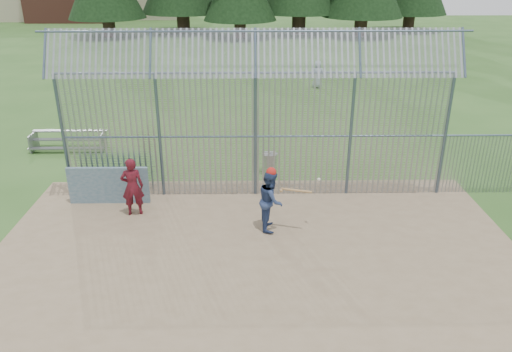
{
  "coord_description": "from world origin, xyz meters",
  "views": [
    {
      "loc": [
        -0.2,
        -11.33,
        7.11
      ],
      "look_at": [
        0.0,
        2.0,
        1.3
      ],
      "focal_mm": 35.0,
      "sensor_mm": 36.0,
      "label": 1
    }
  ],
  "objects_px": {
    "dugout_wall": "(109,185)",
    "batter": "(271,200)",
    "bleacher": "(68,140)",
    "onlooker": "(132,187)",
    "trash_can": "(270,163)"
  },
  "relations": [
    {
      "from": "trash_can",
      "to": "bleacher",
      "type": "relative_size",
      "value": 0.27
    },
    {
      "from": "batter",
      "to": "dugout_wall",
      "type": "bearing_deg",
      "value": 74.26
    },
    {
      "from": "bleacher",
      "to": "trash_can",
      "type": "bearing_deg",
      "value": -17.11
    },
    {
      "from": "batter",
      "to": "trash_can",
      "type": "bearing_deg",
      "value": 0.93
    },
    {
      "from": "dugout_wall",
      "to": "batter",
      "type": "height_order",
      "value": "batter"
    },
    {
      "from": "batter",
      "to": "bleacher",
      "type": "height_order",
      "value": "batter"
    },
    {
      "from": "batter",
      "to": "bleacher",
      "type": "relative_size",
      "value": 0.58
    },
    {
      "from": "dugout_wall",
      "to": "batter",
      "type": "xyz_separation_m",
      "value": [
        5.01,
        -1.69,
        0.28
      ]
    },
    {
      "from": "batter",
      "to": "onlooker",
      "type": "xyz_separation_m",
      "value": [
        -4.07,
        0.93,
        0.02
      ]
    },
    {
      "from": "onlooker",
      "to": "bleacher",
      "type": "height_order",
      "value": "onlooker"
    },
    {
      "from": "dugout_wall",
      "to": "bleacher",
      "type": "distance_m",
      "value": 5.65
    },
    {
      "from": "dugout_wall",
      "to": "trash_can",
      "type": "height_order",
      "value": "dugout_wall"
    },
    {
      "from": "onlooker",
      "to": "trash_can",
      "type": "relative_size",
      "value": 2.19
    },
    {
      "from": "batter",
      "to": "bleacher",
      "type": "distance_m",
      "value": 10.26
    },
    {
      "from": "bleacher",
      "to": "batter",
      "type": "bearing_deg",
      "value": -39.65
    }
  ]
}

